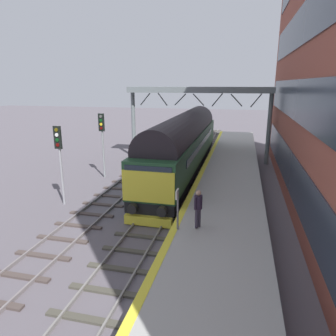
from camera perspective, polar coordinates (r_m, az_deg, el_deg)
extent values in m
plane|color=#5C565D|center=(19.40, -0.08, -5.44)|extent=(140.00, 140.00, 0.00)
cube|color=slate|center=(19.54, -2.13, -5.06)|extent=(0.07, 60.00, 0.15)
cube|color=slate|center=(19.23, 2.01, -5.41)|extent=(0.07, 60.00, 0.15)
cube|color=#46443A|center=(10.64, -15.13, -25.19)|extent=(2.50, 0.26, 0.09)
cube|color=#46443A|center=(11.56, -11.80, -21.24)|extent=(2.50, 0.26, 0.09)
cube|color=#46443A|center=(12.55, -9.11, -17.85)|extent=(2.50, 0.26, 0.09)
cube|color=#46443A|center=(13.60, -6.91, -14.93)|extent=(2.50, 0.26, 0.09)
cube|color=#46443A|center=(14.70, -5.08, -12.43)|extent=(2.50, 0.26, 0.09)
cube|color=#46443A|center=(15.83, -3.53, -10.27)|extent=(2.50, 0.26, 0.09)
cube|color=#46443A|center=(16.99, -2.21, -8.39)|extent=(2.50, 0.26, 0.09)
cube|color=#46443A|center=(18.18, -1.07, -6.75)|extent=(2.50, 0.26, 0.09)
cube|color=#46443A|center=(19.38, -0.08, -5.32)|extent=(2.50, 0.26, 0.09)
cube|color=#46443A|center=(20.60, 0.79, -4.05)|extent=(2.50, 0.26, 0.09)
cube|color=#46443A|center=(21.84, 1.57, -2.92)|extent=(2.50, 0.26, 0.09)
cube|color=#46443A|center=(23.08, 2.25, -1.91)|extent=(2.50, 0.26, 0.09)
cube|color=#46443A|center=(24.34, 2.87, -1.01)|extent=(2.50, 0.26, 0.09)
cube|color=#46443A|center=(25.60, 3.42, -0.20)|extent=(2.50, 0.26, 0.09)
cube|color=#46443A|center=(26.87, 3.93, 0.54)|extent=(2.50, 0.26, 0.09)
cube|color=#46443A|center=(28.14, 4.38, 1.21)|extent=(2.50, 0.26, 0.09)
cube|color=#46443A|center=(29.42, 4.80, 1.82)|extent=(2.50, 0.26, 0.09)
cube|color=#46443A|center=(30.71, 5.18, 2.39)|extent=(2.50, 0.26, 0.09)
cube|color=#46443A|center=(32.00, 5.54, 2.90)|extent=(2.50, 0.26, 0.09)
cube|color=#46443A|center=(33.29, 5.86, 3.38)|extent=(2.50, 0.26, 0.09)
cube|color=#46443A|center=(34.59, 6.16, 3.82)|extent=(2.50, 0.26, 0.09)
cube|color=#46443A|center=(35.88, 6.44, 4.23)|extent=(2.50, 0.26, 0.09)
cube|color=#46443A|center=(37.18, 6.70, 4.61)|extent=(2.50, 0.26, 0.09)
cube|color=#46443A|center=(38.49, 6.95, 4.96)|extent=(2.50, 0.26, 0.09)
cube|color=#46443A|center=(39.79, 7.17, 5.29)|extent=(2.50, 0.26, 0.09)
cube|color=#46443A|center=(41.10, 7.39, 5.60)|extent=(2.50, 0.26, 0.09)
cube|color=#46443A|center=(42.41, 7.59, 5.89)|extent=(2.50, 0.26, 0.09)
cube|color=#46443A|center=(43.72, 7.78, 6.17)|extent=(2.50, 0.26, 0.09)
cube|color=#46443A|center=(45.03, 7.95, 6.42)|extent=(2.50, 0.26, 0.09)
cube|color=#46443A|center=(46.34, 8.12, 6.66)|extent=(2.50, 0.26, 0.09)
cube|color=#46443A|center=(47.65, 8.28, 6.89)|extent=(2.50, 0.26, 0.09)
cube|color=slate|center=(20.66, -11.20, -4.21)|extent=(0.07, 60.00, 0.15)
cube|color=slate|center=(20.12, -7.46, -4.57)|extent=(0.07, 60.00, 0.15)
cube|color=#493D3A|center=(13.21, -25.73, -17.49)|extent=(2.50, 0.26, 0.09)
cube|color=#493D3A|center=(14.15, -22.03, -14.75)|extent=(2.50, 0.26, 0.09)
cube|color=#493D3A|center=(15.18, -18.90, -12.31)|extent=(2.50, 0.26, 0.09)
cube|color=#493D3A|center=(16.26, -16.21, -10.17)|extent=(2.50, 0.26, 0.09)
cube|color=#493D3A|center=(17.39, -13.90, -8.28)|extent=(2.50, 0.26, 0.09)
cube|color=#493D3A|center=(18.57, -11.90, -6.61)|extent=(2.50, 0.26, 0.09)
cube|color=#493D3A|center=(19.78, -10.15, -5.14)|extent=(2.50, 0.26, 0.09)
cube|color=#493D3A|center=(21.01, -8.60, -3.84)|extent=(2.50, 0.26, 0.09)
cube|color=#493D3A|center=(22.27, -7.24, -2.68)|extent=(2.50, 0.26, 0.09)
cube|color=#493D3A|center=(23.55, -6.02, -1.64)|extent=(2.50, 0.26, 0.09)
cube|color=#493D3A|center=(24.84, -4.93, -0.71)|extent=(2.50, 0.26, 0.09)
cube|color=#493D3A|center=(26.15, -3.95, 0.13)|extent=(2.50, 0.26, 0.09)
cube|color=#493D3A|center=(27.47, -3.07, 0.88)|extent=(2.50, 0.26, 0.09)
cube|color=#493D3A|center=(28.80, -2.26, 1.57)|extent=(2.50, 0.26, 0.09)
cube|color=#493D3A|center=(30.14, -1.53, 2.20)|extent=(2.50, 0.26, 0.09)
cube|color=#493D3A|center=(31.49, -0.86, 2.77)|extent=(2.50, 0.26, 0.09)
cube|color=#493D3A|center=(32.84, -0.24, 3.30)|extent=(2.50, 0.26, 0.09)
cube|color=#493D3A|center=(34.20, 0.33, 3.78)|extent=(2.50, 0.26, 0.09)
cube|color=#493D3A|center=(35.57, 0.85, 4.22)|extent=(2.50, 0.26, 0.09)
cube|color=#493D3A|center=(36.94, 1.34, 4.64)|extent=(2.50, 0.26, 0.09)
cube|color=#493D3A|center=(38.31, 1.79, 5.02)|extent=(2.50, 0.26, 0.09)
cube|color=#493D3A|center=(39.69, 2.22, 5.38)|extent=(2.50, 0.26, 0.09)
cube|color=#493D3A|center=(41.08, 2.61, 5.71)|extent=(2.50, 0.26, 0.09)
cube|color=#493D3A|center=(42.46, 2.98, 6.02)|extent=(2.50, 0.26, 0.09)
cube|color=#493D3A|center=(43.85, 3.32, 6.31)|extent=(2.50, 0.26, 0.09)
cube|color=#493D3A|center=(45.24, 3.65, 6.58)|extent=(2.50, 0.26, 0.09)
cube|color=#493D3A|center=(46.63, 3.96, 6.83)|extent=(2.50, 0.26, 0.09)
cube|color=#493D3A|center=(48.03, 4.24, 7.07)|extent=(2.50, 0.26, 0.09)
cube|color=#A6A6A1|center=(18.76, 10.71, -4.83)|extent=(4.00, 44.00, 1.00)
cube|color=yellow|center=(18.75, 5.13, -2.99)|extent=(0.30, 44.00, 0.01)
cube|color=#2B3341|center=(17.18, 22.22, -1.89)|extent=(0.06, 29.53, 2.17)
cube|color=#2B3341|center=(16.53, 23.58, 11.05)|extent=(0.06, 29.53, 2.17)
cube|color=#2B3341|center=(16.78, 25.11, 24.28)|extent=(0.06, 29.53, 2.17)
cube|color=black|center=(24.23, 2.94, 0.82)|extent=(2.56, 18.89, 0.60)
cube|color=#204A2B|center=(23.93, 2.98, 3.95)|extent=(2.70, 18.89, 2.10)
cylinder|color=black|center=(23.72, 3.02, 6.86)|extent=(2.56, 17.38, 2.57)
cube|color=yellow|center=(15.05, -3.70, -3.53)|extent=(2.65, 0.08, 1.58)
cube|color=#232D3D|center=(14.85, -3.72, -0.85)|extent=(2.38, 0.04, 0.64)
cube|color=#232D3D|center=(23.67, 6.26, 4.49)|extent=(0.04, 13.22, 0.44)
cylinder|color=black|center=(15.48, -6.54, -7.41)|extent=(0.48, 0.35, 0.48)
cylinder|color=black|center=(15.06, -1.11, -7.97)|extent=(0.48, 0.35, 0.48)
cube|color=yellow|center=(15.64, -3.66, -9.63)|extent=(2.43, 0.36, 0.47)
cylinder|color=black|center=(17.16, -1.87, -6.42)|extent=(1.64, 1.04, 1.04)
cylinder|color=black|center=(18.15, -0.95, -5.18)|extent=(1.64, 1.04, 1.04)
cylinder|color=black|center=(19.16, -0.13, -4.06)|extent=(1.64, 1.04, 1.04)
cylinder|color=black|center=(29.59, 4.91, 2.84)|extent=(1.64, 1.04, 1.04)
cylinder|color=black|center=(30.66, 5.22, 3.27)|extent=(1.64, 1.04, 1.04)
cylinder|color=black|center=(31.72, 5.51, 3.67)|extent=(1.64, 1.04, 1.04)
cylinder|color=gray|center=(18.66, -19.10, 0.29)|extent=(0.14, 0.14, 4.61)
cube|color=black|center=(18.27, -19.65, 5.31)|extent=(0.44, 0.10, 1.27)
cylinder|color=#53470A|center=(18.16, -19.87, 6.63)|extent=(0.20, 0.06, 0.20)
cylinder|color=white|center=(18.20, -19.80, 5.76)|extent=(0.20, 0.06, 0.20)
cylinder|color=#0A3E13|center=(18.24, -19.72, 4.89)|extent=(0.20, 0.06, 0.20)
cylinder|color=#500807|center=(18.29, -19.64, 4.03)|extent=(0.20, 0.06, 0.20)
cylinder|color=gray|center=(23.40, -11.87, 3.95)|extent=(0.14, 0.14, 4.79)
cube|color=black|center=(23.08, -12.17, 8.21)|extent=(0.44, 0.10, 1.27)
cylinder|color=#50504E|center=(22.97, -12.30, 9.26)|extent=(0.20, 0.06, 0.20)
cylinder|color=#0A3E13|center=(23.00, -12.26, 8.57)|extent=(0.20, 0.06, 0.20)
cylinder|color=yellow|center=(23.04, -12.22, 7.88)|extent=(0.20, 0.06, 0.20)
cylinder|color=#500807|center=(23.07, -12.18, 7.19)|extent=(0.20, 0.06, 0.20)
cylinder|color=slate|center=(12.79, 1.80, -7.68)|extent=(0.08, 0.08, 1.73)
cube|color=white|center=(12.55, 1.69, -4.79)|extent=(0.05, 0.44, 0.36)
cube|color=black|center=(12.55, 1.57, -4.78)|extent=(0.01, 0.20, 0.24)
cylinder|color=#37303F|center=(13.12, 5.25, -9.25)|extent=(0.13, 0.13, 0.84)
cylinder|color=#37303F|center=(13.27, 5.77, -8.97)|extent=(0.13, 0.13, 0.84)
cylinder|color=#271C2F|center=(12.92, 5.59, -6.28)|extent=(0.46, 0.46, 0.56)
sphere|color=tan|center=(12.78, 5.63, -4.57)|extent=(0.22, 0.22, 0.22)
cylinder|color=#271C2F|center=(12.77, 5.03, -6.55)|extent=(0.09, 0.09, 0.52)
cylinder|color=#271C2F|center=(13.08, 6.13, -6.02)|extent=(0.09, 0.09, 0.52)
cylinder|color=slate|center=(29.77, -6.37, 7.82)|extent=(0.36, 0.36, 6.09)
cylinder|color=slate|center=(28.12, 18.06, 6.73)|extent=(0.36, 0.36, 6.09)
cube|color=slate|center=(28.05, 5.68, 14.14)|extent=(12.67, 2.00, 0.50)
cylinder|color=slate|center=(29.17, -4.20, 12.54)|extent=(0.99, 0.10, 1.13)
cylinder|color=slate|center=(28.72, -1.01, 12.53)|extent=(0.93, 0.10, 1.17)
cylinder|color=slate|center=(28.35, 2.28, 12.49)|extent=(1.06, 0.10, 1.06)
cylinder|color=slate|center=(28.08, 5.63, 12.40)|extent=(1.05, 0.10, 1.07)
cylinder|color=slate|center=(27.90, 9.05, 12.27)|extent=(0.95, 0.10, 1.16)
cylinder|color=slate|center=(27.81, 12.48, 12.10)|extent=(1.05, 0.10, 1.07)
cylinder|color=slate|center=(27.83, 15.93, 11.88)|extent=(0.93, 0.10, 1.17)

